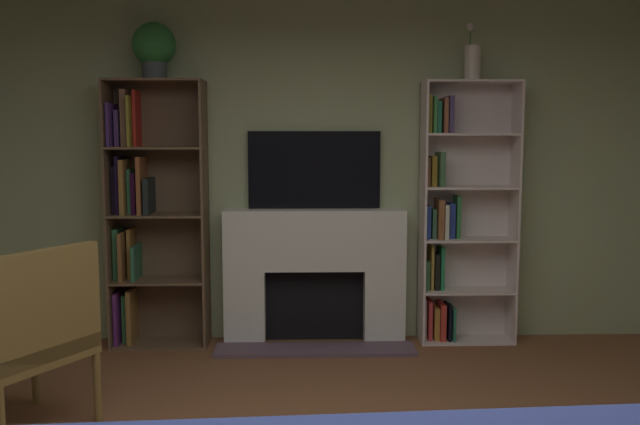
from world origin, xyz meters
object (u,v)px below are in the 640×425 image
(vase_with_flowers, at_px, (472,61))
(fireplace, at_px, (315,272))
(tv, at_px, (314,170))
(bookshelf_left, at_px, (147,213))
(armchair, at_px, (27,338))
(bookshelf_right, at_px, (456,217))
(potted_plant, at_px, (154,47))

(vase_with_flowers, bearing_deg, fireplace, 178.61)
(tv, xyz_separation_m, bookshelf_left, (-1.30, -0.09, -0.33))
(bookshelf_left, xyz_separation_m, armchair, (-0.28, -1.65, -0.49))
(fireplace, distance_m, bookshelf_right, 1.20)
(armchair, bearing_deg, bookshelf_left, 80.45)
(fireplace, relative_size, potted_plant, 3.58)
(tv, xyz_separation_m, vase_with_flowers, (1.20, -0.12, 0.84))
(fireplace, xyz_separation_m, bookshelf_right, (1.12, 0.02, 0.43))
(fireplace, xyz_separation_m, bookshelf_left, (-1.30, -0.00, 0.47))
(tv, relative_size, armchair, 0.99)
(vase_with_flowers, relative_size, armchair, 0.42)
(bookshelf_right, height_order, vase_with_flowers, vase_with_flowers)
(bookshelf_right, height_order, potted_plant, potted_plant)
(tv, height_order, bookshelf_right, bookshelf_right)
(bookshelf_right, xyz_separation_m, vase_with_flowers, (0.09, -0.05, 1.21))
(potted_plant, xyz_separation_m, armchair, (-0.37, -1.62, -1.74))
(potted_plant, bearing_deg, bookshelf_left, 163.39)
(tv, relative_size, vase_with_flowers, 2.38)
(fireplace, xyz_separation_m, potted_plant, (-1.21, -0.03, 1.73))
(bookshelf_left, bearing_deg, potted_plant, -16.61)
(armchair, bearing_deg, vase_with_flowers, 30.22)
(bookshelf_right, bearing_deg, vase_with_flowers, -29.86)
(tv, bearing_deg, fireplace, -90.00)
(tv, bearing_deg, bookshelf_right, -3.57)
(bookshelf_left, distance_m, bookshelf_right, 2.42)
(bookshelf_left, xyz_separation_m, potted_plant, (0.10, -0.03, 1.25))
(tv, height_order, bookshelf_left, bookshelf_left)
(bookshelf_right, bearing_deg, bookshelf_left, -179.49)
(fireplace, distance_m, tv, 0.81)
(potted_plant, bearing_deg, fireplace, 1.42)
(potted_plant, bearing_deg, armchair, -103.01)
(bookshelf_right, bearing_deg, potted_plant, -178.76)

